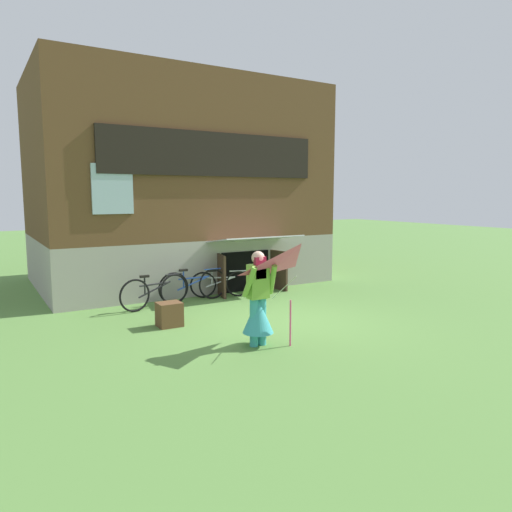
# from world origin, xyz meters

# --- Properties ---
(ground_plane) EXTENTS (60.00, 60.00, 0.00)m
(ground_plane) POSITION_xyz_m (0.00, 0.00, 0.00)
(ground_plane) COLOR #56843D
(log_house) EXTENTS (7.68, 6.16, 5.60)m
(log_house) POSITION_xyz_m (0.00, 5.52, 2.80)
(log_house) COLOR #9E998E
(log_house) RESTS_ON ground_plane
(person) EXTENTS (0.61, 0.52, 1.60)m
(person) POSITION_xyz_m (-1.21, -1.10, 0.67)
(person) COLOR teal
(person) RESTS_ON ground_plane
(kite) EXTENTS (1.16, 1.21, 1.60)m
(kite) POSITION_xyz_m (-0.78, -1.70, 1.30)
(kite) COLOR #E54C7F
(kite) RESTS_ON ground_plane
(bicycle_silver) EXTENTS (1.46, 0.54, 0.70)m
(bicycle_silver) POSITION_xyz_m (-0.02, 2.64, 0.34)
(bicycle_silver) COLOR black
(bicycle_silver) RESTS_ON ground_plane
(bicycle_blue) EXTENTS (1.75, 0.08, 0.79)m
(bicycle_blue) POSITION_xyz_m (-0.79, 2.56, 0.39)
(bicycle_blue) COLOR black
(bicycle_blue) RESTS_ON ground_plane
(bicycle_black) EXTENTS (1.69, 0.36, 0.78)m
(bicycle_black) POSITION_xyz_m (-1.81, 2.33, 0.38)
(bicycle_black) COLOR black
(bicycle_black) RESTS_ON ground_plane
(wooden_crate) EXTENTS (0.45, 0.38, 0.47)m
(wooden_crate) POSITION_xyz_m (-2.06, 0.79, 0.23)
(wooden_crate) COLOR brown
(wooden_crate) RESTS_ON ground_plane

